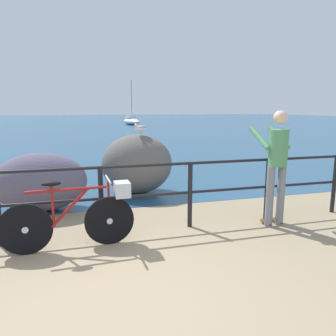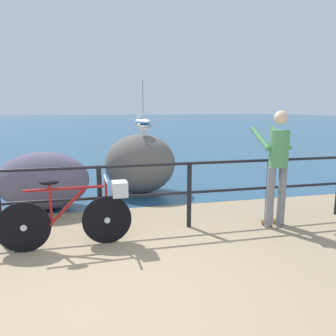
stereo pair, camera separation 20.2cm
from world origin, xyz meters
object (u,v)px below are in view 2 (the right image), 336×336
Objects in this scene: seagull at (144,128)px; sailboat at (143,121)px; breakwater_boulder_left at (44,181)px; bicycle at (78,213)px; person_at_railing at (277,164)px; breakwater_boulder_main at (140,164)px.

sailboat reaches higher than seagull.
seagull is 29.95m from sailboat.
breakwater_boulder_left is 2.23m from seagull.
bicycle is 5.13× the size of seagull.
breakwater_boulder_left is 0.33× the size of sailboat.
sailboat is at bearing -125.07° from seagull.
person_at_railing reaches higher than breakwater_boulder_main.
seagull is (-1.66, 2.37, 0.42)m from person_at_railing.
sailboat is (6.31, 30.26, -0.10)m from breakwater_boulder_left.
bicycle is at bearing -18.92° from sailboat.
bicycle is 2.80m from breakwater_boulder_main.
person_at_railing is 4.01m from breakwater_boulder_left.
breakwater_boulder_main is 29.85m from sailboat.
person_at_railing is (2.91, 0.06, 0.53)m from bicycle.
sailboat is at bearing 77.54° from bicycle.
breakwater_boulder_main is 2.01m from breakwater_boulder_left.
breakwater_boulder_main is at bearing 21.78° from breakwater_boulder_left.
bicycle is at bearing -115.13° from breakwater_boulder_main.
seagull is (1.26, 2.44, 0.95)m from bicycle.
sailboat is at bearing 78.23° from breakwater_boulder_left.
breakwater_boulder_left is 4.85× the size of seagull.
person_at_railing is 3.03m from breakwater_boulder_main.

